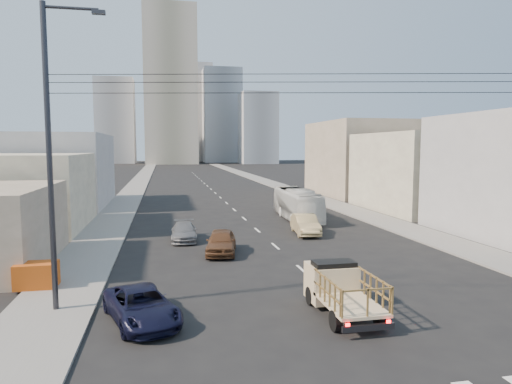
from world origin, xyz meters
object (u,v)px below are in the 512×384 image
object	(u,v)px
city_bus	(297,204)
crate_stack	(37,275)
sedan_grey	(184,232)
flatbed_pickup	(341,287)
sedan_tan	(305,224)
navy_pickup	(141,306)
streetlamp_left	(52,150)
sedan_brown	(221,242)

from	to	relation	value
city_bus	crate_stack	world-z (taller)	city_bus
sedan_grey	crate_stack	distance (m)	12.25
flatbed_pickup	sedan_tan	size ratio (longest dim) A/B	0.97
flatbed_pickup	sedan_grey	bearing A→B (deg)	109.28
flatbed_pickup	crate_stack	bearing A→B (deg)	155.88
city_bus	navy_pickup	bearing A→B (deg)	-116.91
streetlamp_left	crate_stack	world-z (taller)	streetlamp_left
sedan_tan	sedan_grey	xyz separation A→B (m)	(-9.08, -0.52, -0.13)
sedan_brown	city_bus	bearing A→B (deg)	64.97
streetlamp_left	crate_stack	distance (m)	6.76
sedan_brown	sedan_tan	bearing A→B (deg)	45.70
flatbed_pickup	sedan_brown	size ratio (longest dim) A/B	1.01
navy_pickup	streetlamp_left	xyz separation A→B (m)	(-3.31, 1.81, 5.81)
sedan_tan	flatbed_pickup	bearing A→B (deg)	-96.64
sedan_tan	streetlamp_left	xyz separation A→B (m)	(-14.61, -13.64, 5.69)
navy_pickup	city_bus	world-z (taller)	city_bus
flatbed_pickup	navy_pickup	bearing A→B (deg)	175.15
sedan_grey	crate_stack	size ratio (longest dim) A/B	2.37
city_bus	sedan_tan	bearing A→B (deg)	-98.82
city_bus	crate_stack	distance (m)	24.79
streetlamp_left	flatbed_pickup	bearing A→B (deg)	-12.63
flatbed_pickup	sedan_tan	distance (m)	16.51
flatbed_pickup	streetlamp_left	world-z (taller)	streetlamp_left
flatbed_pickup	streetlamp_left	bearing A→B (deg)	167.37
flatbed_pickup	sedan_grey	distance (m)	16.52
city_bus	sedan_brown	bearing A→B (deg)	-122.44
sedan_tan	streetlamp_left	size ratio (longest dim) A/B	0.38
city_bus	streetlamp_left	bearing A→B (deg)	-125.21
navy_pickup	sedan_grey	bearing A→B (deg)	63.52
navy_pickup	streetlamp_left	bearing A→B (deg)	133.30
flatbed_pickup	sedan_grey	world-z (taller)	flatbed_pickup
crate_stack	flatbed_pickup	bearing A→B (deg)	-24.12
navy_pickup	crate_stack	bearing A→B (deg)	116.55
sedan_tan	crate_stack	world-z (taller)	sedan_tan
city_bus	sedan_grey	world-z (taller)	city_bus
sedan_tan	crate_stack	xyz separation A→B (m)	(-16.22, -10.47, -0.06)
navy_pickup	sedan_tan	world-z (taller)	sedan_tan
sedan_brown	crate_stack	size ratio (longest dim) A/B	2.42
flatbed_pickup	sedan_brown	world-z (taller)	flatbed_pickup
city_bus	crate_stack	bearing A→B (deg)	-132.68
city_bus	streetlamp_left	xyz separation A→B (m)	(-16.03, -20.59, 5.03)
sedan_tan	city_bus	bearing A→B (deg)	84.56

